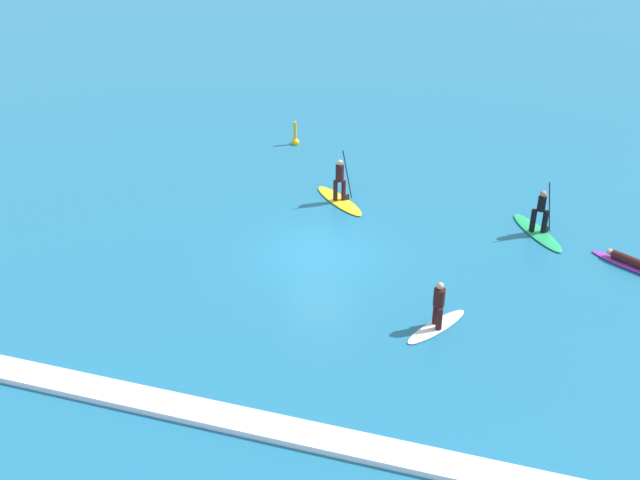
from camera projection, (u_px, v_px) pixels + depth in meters
name	position (u px, v px, depth m)	size (l,w,h in m)	color
ground_plane	(320.00, 252.00, 28.05)	(120.00, 120.00, 0.00)	#1E6B93
surfer_on_purple_board	(629.00, 263.00, 27.11)	(2.75, 1.86, 0.40)	purple
surfer_on_green_board	(539.00, 224.00, 29.06)	(2.43, 3.03, 2.21)	#23B266
surfer_on_white_board	(438.00, 313.00, 23.75)	(1.84, 2.55, 1.66)	white
surfer_on_yellow_board	(340.00, 192.00, 31.38)	(2.84, 2.67, 2.32)	yellow
marker_buoy	(295.00, 140.00, 36.82)	(0.38, 0.38, 1.22)	yellow
wave_crest	(220.00, 416.00, 20.40)	(24.05, 0.90, 0.18)	white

